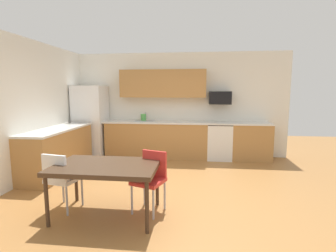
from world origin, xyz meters
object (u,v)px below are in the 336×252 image
Objects in this scene: refrigerator at (91,121)px; oven_range at (219,141)px; microwave at (220,98)px; dining_table at (106,169)px; chair_far_side at (60,177)px; kettle at (143,118)px; chair_near_table at (151,176)px.

refrigerator is 2.03× the size of oven_range.
microwave is at bearing 90.00° from oven_range.
oven_range reaches higher than dining_table.
refrigerator is 3.42× the size of microwave.
dining_table is (-1.78, -3.30, -0.88)m from microwave.
kettle is at bearing 80.86° from chair_far_side.
kettle is at bearing 5.39° from refrigerator.
oven_range is 3.66m from dining_table.
microwave is 3.46m from chair_near_table.
refrigerator is at bearing -178.62° from oven_range.
oven_range is 1.07× the size of chair_far_side.
refrigerator is 2.17× the size of chair_far_side.
chair_near_table is 4.25× the size of kettle.
microwave is 2.70× the size of kettle.
kettle is (-0.75, 3.02, 0.52)m from chair_near_table.
chair_far_side is at bearing 176.55° from dining_table.
chair_near_table and chair_far_side have the same top height.
microwave is at bearing 1.47° from kettle.
dining_table is 0.71m from chair_far_side.
dining_table is at bearing -158.70° from chair_near_table.
dining_table is at bearing -86.93° from kettle.
kettle is at bearing 93.07° from dining_table.
chair_far_side is (-1.27, -0.18, 0.00)m from chair_near_table.
dining_table is 0.64m from chair_near_table.
kettle reaches higher than oven_range.
chair_far_side is (-2.47, -3.15, 0.05)m from oven_range.
chair_near_table is (-1.20, -3.07, -1.04)m from microwave.
refrigerator reaches higher than microwave.
oven_range reaches higher than chair_far_side.
microwave reaches higher than dining_table.
dining_table is at bearing -3.45° from chair_far_side.
microwave reaches higher than chair_far_side.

